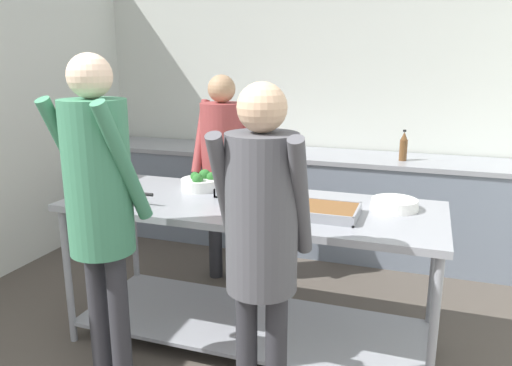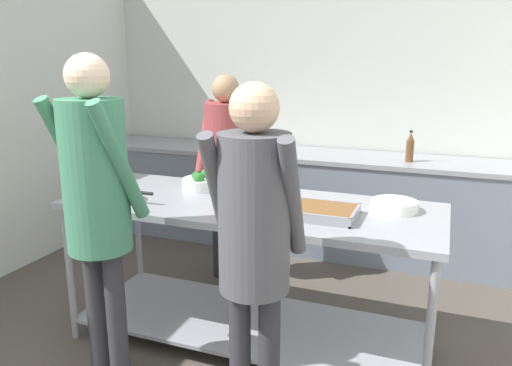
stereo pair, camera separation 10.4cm
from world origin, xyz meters
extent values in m
cube|color=silver|center=(0.00, 3.78, 1.32)|extent=(4.59, 0.06, 2.65)
cube|color=slate|center=(0.00, 3.41, 0.43)|extent=(4.43, 0.62, 0.87)
cube|color=gray|center=(0.00, 3.41, 0.89)|extent=(4.43, 0.65, 0.04)
cube|color=black|center=(-0.06, 3.41, 0.89)|extent=(0.55, 0.43, 0.02)
cube|color=gray|center=(0.02, 1.70, 0.89)|extent=(2.23, 0.85, 0.04)
cube|color=gray|center=(0.02, 1.70, 0.12)|extent=(2.15, 0.77, 0.02)
cylinder|color=gray|center=(-1.05, 1.33, 0.44)|extent=(0.04, 0.04, 0.87)
cylinder|color=gray|center=(1.09, 1.33, 0.44)|extent=(0.04, 0.04, 0.87)
cylinder|color=gray|center=(-1.05, 2.07, 0.44)|extent=(0.04, 0.04, 0.87)
cylinder|color=gray|center=(1.09, 2.07, 0.44)|extent=(0.04, 0.04, 0.87)
cylinder|color=gray|center=(-0.75, 1.45, 0.95)|extent=(0.23, 0.23, 0.08)
cylinder|color=beige|center=(-0.75, 1.45, 0.99)|extent=(0.20, 0.20, 0.01)
cylinder|color=black|center=(-0.56, 1.45, 0.98)|extent=(0.14, 0.02, 0.02)
cylinder|color=silver|center=(-0.40, 1.90, 0.95)|extent=(0.26, 0.26, 0.07)
sphere|color=#2D702D|center=(-0.33, 1.92, 1.00)|extent=(0.06, 0.06, 0.06)
sphere|color=#2D702D|center=(-0.39, 1.94, 1.00)|extent=(0.08, 0.08, 0.08)
sphere|color=#2D702D|center=(-0.44, 1.89, 1.00)|extent=(0.06, 0.06, 0.06)
sphere|color=#2D702D|center=(-0.39, 1.83, 1.00)|extent=(0.07, 0.07, 0.07)
cube|color=gray|center=(-0.04, 1.88, 0.92)|extent=(0.39, 0.30, 0.01)
cube|color=gold|center=(-0.04, 1.88, 0.94)|extent=(0.36, 0.27, 0.04)
cube|color=gray|center=(-0.04, 1.74, 0.94)|extent=(0.39, 0.01, 0.05)
cube|color=gray|center=(-0.04, 2.03, 0.94)|extent=(0.39, 0.01, 0.05)
cube|color=gray|center=(-0.23, 1.88, 0.94)|extent=(0.01, 0.30, 0.05)
cube|color=gray|center=(0.14, 1.88, 0.94)|extent=(0.01, 0.30, 0.05)
cube|color=gray|center=(0.43, 1.60, 0.92)|extent=(0.48, 0.30, 0.01)
cube|color=brown|center=(0.43, 1.60, 0.94)|extent=(0.46, 0.27, 0.04)
cube|color=gray|center=(0.43, 1.46, 0.94)|extent=(0.48, 0.01, 0.05)
cube|color=gray|center=(0.43, 1.75, 0.94)|extent=(0.48, 0.01, 0.05)
cube|color=gray|center=(0.19, 1.60, 0.94)|extent=(0.01, 0.30, 0.05)
cube|color=gray|center=(0.66, 1.60, 0.94)|extent=(0.01, 0.30, 0.05)
cylinder|color=white|center=(0.84, 1.86, 0.92)|extent=(0.27, 0.27, 0.01)
cylinder|color=white|center=(0.84, 1.86, 0.93)|extent=(0.27, 0.27, 0.01)
cylinder|color=white|center=(0.84, 1.86, 0.94)|extent=(0.26, 0.26, 0.01)
cylinder|color=white|center=(0.84, 1.86, 0.95)|extent=(0.26, 0.26, 0.01)
cylinder|color=white|center=(0.84, 1.86, 0.97)|extent=(0.26, 0.26, 0.01)
cylinder|color=#2D2D33|center=(0.27, 0.95, 0.38)|extent=(0.10, 0.10, 0.76)
cylinder|color=#2D2D33|center=(0.41, 0.96, 0.38)|extent=(0.10, 0.10, 0.76)
cylinder|color=#4C4C51|center=(0.17, 0.95, 1.19)|extent=(0.09, 0.32, 0.57)
cylinder|color=#4C4C51|center=(0.50, 0.97, 1.19)|extent=(0.09, 0.32, 0.57)
cylinder|color=#4C4C51|center=(0.34, 0.96, 1.10)|extent=(0.31, 0.31, 0.70)
sphere|color=tan|center=(0.34, 0.96, 1.56)|extent=(0.21, 0.21, 0.21)
cylinder|color=#2D2D33|center=(-0.57, 0.99, 0.41)|extent=(0.10, 0.10, 0.82)
cylinder|color=#2D2D33|center=(-0.43, 0.97, 0.41)|extent=(0.10, 0.10, 0.82)
cylinder|color=#3D7F5B|center=(-0.67, 1.00, 1.28)|extent=(0.12, 0.34, 0.61)
cylinder|color=#3D7F5B|center=(-0.33, 0.95, 1.28)|extent=(0.12, 0.34, 0.61)
cylinder|color=#3D7F5B|center=(-0.50, 0.98, 1.19)|extent=(0.32, 0.32, 0.75)
sphere|color=beige|center=(-0.50, 0.98, 1.67)|extent=(0.21, 0.21, 0.21)
cylinder|color=#2D2D33|center=(-0.43, 2.52, 0.37)|extent=(0.11, 0.11, 0.74)
cylinder|color=#2D2D33|center=(-0.58, 2.51, 0.37)|extent=(0.11, 0.11, 0.74)
cylinder|color=#993D3D|center=(-0.32, 2.52, 1.16)|extent=(0.09, 0.31, 0.55)
cylinder|color=#993D3D|center=(-0.68, 2.50, 1.16)|extent=(0.09, 0.31, 0.55)
cylinder|color=#993D3D|center=(-0.50, 2.51, 1.08)|extent=(0.33, 0.33, 0.68)
sphere|color=tan|center=(-0.50, 2.51, 1.53)|extent=(0.21, 0.21, 0.21)
cylinder|color=brown|center=(0.80, 3.34, 0.99)|extent=(0.07, 0.07, 0.18)
cone|color=brown|center=(0.80, 3.34, 1.12)|extent=(0.06, 0.06, 0.07)
cylinder|color=black|center=(0.80, 3.34, 1.16)|extent=(0.03, 0.03, 0.02)
camera|label=1|loc=(0.98, -0.98, 1.76)|focal=35.00mm
camera|label=2|loc=(1.08, -0.94, 1.76)|focal=35.00mm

